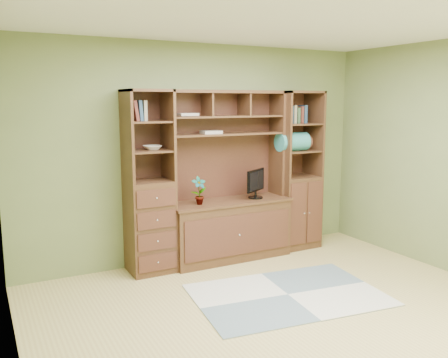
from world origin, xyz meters
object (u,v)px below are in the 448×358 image
center_hutch (229,176)px  right_tower (297,170)px  left_tower (149,183)px  monitor (256,179)px

center_hutch → right_tower: size_ratio=1.00×
left_tower → right_tower: 2.02m
monitor → left_tower: bearing=145.5°
center_hutch → right_tower: same height
right_tower → monitor: right_tower is taller
center_hutch → left_tower: bearing=177.7°
monitor → right_tower: bearing=-25.0°
left_tower → right_tower: same height
right_tower → center_hutch: bearing=-177.8°
center_hutch → left_tower: size_ratio=1.00×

